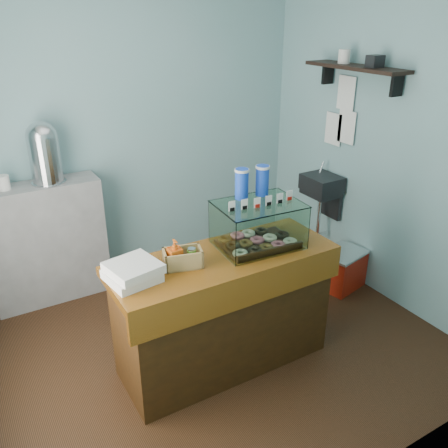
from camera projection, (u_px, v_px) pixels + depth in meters
ground at (208, 342)px, 3.81m from camera, size 3.50×3.50×0.00m
room_shell at (207, 132)px, 3.12m from camera, size 3.54×3.04×2.82m
counter at (224, 310)px, 3.42m from camera, size 1.60×0.60×0.90m
back_shelf at (47, 243)px, 4.21m from camera, size 1.00×0.32×1.10m
display_case at (256, 221)px, 3.35m from camera, size 0.62×0.47×0.54m
condiment_crate at (181, 257)px, 3.09m from camera, size 0.28×0.21×0.20m
pastry_boxes at (133, 272)px, 2.94m from camera, size 0.35×0.35×0.12m
coffee_urn at (44, 151)px, 3.91m from camera, size 0.28×0.28×0.52m
red_cooler at (342, 269)px, 4.51m from camera, size 0.48×0.41×0.37m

